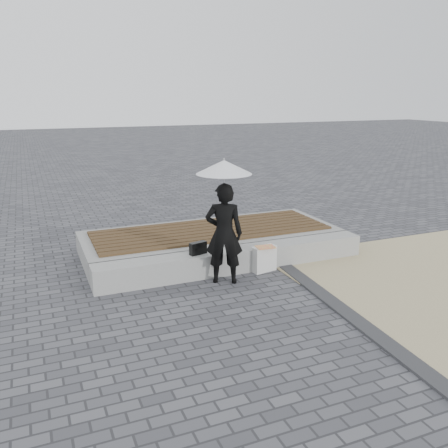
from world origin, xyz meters
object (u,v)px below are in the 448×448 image
Objects in this scene: seating_ledge at (236,259)px; parasol at (224,167)px; handbag at (198,248)px; canvas_tote at (264,259)px; woman at (224,234)px.

parasol is (-0.41, -0.43, 1.72)m from seating_ledge.
handbag is at bearing 127.37° from parasol.
handbag is 1.20m from canvas_tote.
canvas_tote is (0.84, 0.19, -0.61)m from woman.
seating_ledge is 2.99× the size of woman.
parasol is at bearing -133.62° from seating_ledge.
canvas_tote is (1.15, -0.21, -0.28)m from handbag.
parasol is at bearing -177.63° from canvas_tote.
handbag is at bearing -178.12° from seating_ledge.
parasol is at bearing -155.71° from woman.
seating_ledge is 0.87m from woman.
woman is at bearing -67.40° from handbag.
woman reaches higher than handbag.
canvas_tote is (0.84, 0.19, -1.70)m from parasol.
woman is 0.61m from handbag.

